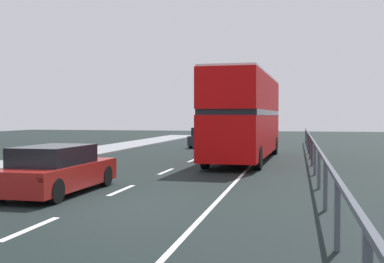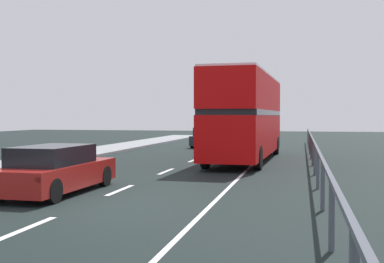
{
  "view_description": "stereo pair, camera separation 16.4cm",
  "coord_description": "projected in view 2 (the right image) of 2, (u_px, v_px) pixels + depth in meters",
  "views": [
    {
      "loc": [
        5.09,
        -11.49,
        2.2
      ],
      "look_at": [
        0.95,
        7.74,
        1.58
      ],
      "focal_mm": 45.91,
      "sensor_mm": 36.0,
      "label": 1
    },
    {
      "loc": [
        5.25,
        -11.46,
        2.2
      ],
      "look_at": [
        0.95,
        7.74,
        1.58
      ],
      "focal_mm": 45.91,
      "sensor_mm": 36.0,
      "label": 2
    }
  ],
  "objects": [
    {
      "name": "hatchback_car_near",
      "position": [
        56.0,
        170.0,
        13.94
      ],
      "size": [
        1.83,
        4.57,
        1.37
      ],
      "rotation": [
        0.0,
        0.0,
        -0.02
      ],
      "color": "maroon",
      "rests_on": "ground"
    },
    {
      "name": "double_decker_bus_red",
      "position": [
        246.0,
        115.0,
        24.18
      ],
      "size": [
        2.81,
        11.51,
        4.22
      ],
      "rotation": [
        0.0,
        0.0,
        -0.04
      ],
      "color": "#C60808",
      "rests_on": "ground"
    },
    {
      "name": "ground_plane",
      "position": [
        89.0,
        205.0,
        12.39
      ],
      "size": [
        73.36,
        120.0,
        0.1
      ],
      "primitive_type": "cube",
      "color": "black"
    },
    {
      "name": "lane_paint_markings",
      "position": [
        220.0,
        169.0,
        20.13
      ],
      "size": [
        3.22,
        46.0,
        0.01
      ],
      "color": "silver",
      "rests_on": "ground"
    },
    {
      "name": "bridge_side_railing",
      "position": [
        314.0,
        146.0,
        19.89
      ],
      "size": [
        0.1,
        42.0,
        1.2
      ],
      "color": "#494E59",
      "rests_on": "ground"
    },
    {
      "name": "sedan_car_ahead",
      "position": [
        207.0,
        138.0,
        34.74
      ],
      "size": [
        1.8,
        4.24,
        1.4
      ],
      "rotation": [
        0.0,
        0.0,
        -0.0
      ],
      "color": "#242733",
      "rests_on": "ground"
    }
  ]
}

